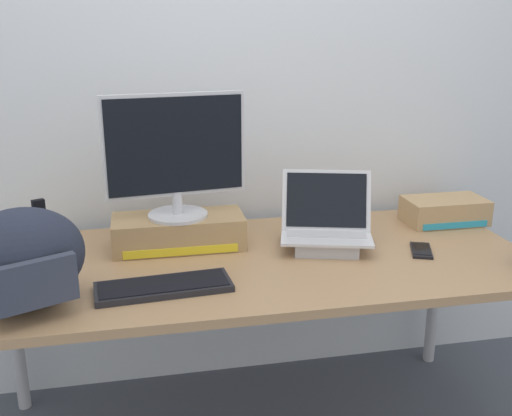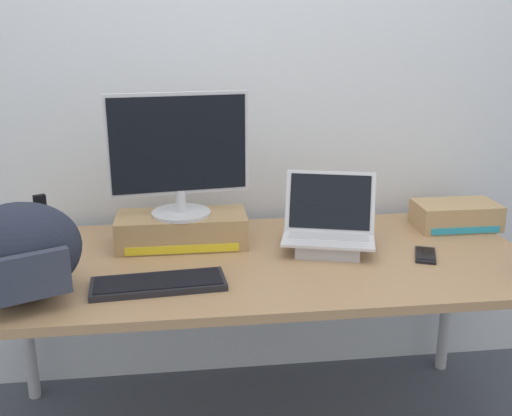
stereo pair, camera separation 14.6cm
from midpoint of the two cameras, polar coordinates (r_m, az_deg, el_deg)
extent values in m
cube|color=silver|center=(2.44, -4.24, 12.50)|extent=(7.00, 0.10, 2.60)
cube|color=#A87F56|center=(2.07, -2.02, -5.17)|extent=(1.90, 0.84, 0.03)
cylinder|color=#B2B2B7|center=(2.59, -23.54, -10.69)|extent=(0.05, 0.05, 0.70)
cylinder|color=#B2B2B7|center=(2.80, 15.26, -7.71)|extent=(0.05, 0.05, 0.70)
cube|color=#A88456|center=(2.18, -9.31, -2.25)|extent=(0.47, 0.20, 0.11)
cube|color=yellow|center=(2.09, -9.13, -4.15)|extent=(0.40, 0.00, 0.03)
cylinder|color=silver|center=(2.16, -9.39, -0.67)|extent=(0.21, 0.21, 0.01)
cylinder|color=silver|center=(2.14, -9.45, 0.51)|extent=(0.04, 0.04, 0.08)
cube|color=silver|center=(2.09, -9.73, 5.92)|extent=(0.49, 0.08, 0.36)
cube|color=black|center=(2.08, -9.68, 5.87)|extent=(0.47, 0.06, 0.33)
cube|color=#ADADB2|center=(2.15, 4.75, -3.33)|extent=(0.27, 0.25, 0.05)
cube|color=silver|center=(2.14, 4.77, -2.63)|extent=(0.37, 0.30, 0.01)
cube|color=#B7B7BC|center=(2.15, 4.77, -2.31)|extent=(0.30, 0.19, 0.00)
cube|color=silver|center=(2.17, 4.82, 0.72)|extent=(0.33, 0.17, 0.21)
cube|color=black|center=(2.16, 4.82, 0.73)|extent=(0.30, 0.15, 0.18)
cube|color=black|center=(1.86, -11.06, -7.44)|extent=(0.42, 0.18, 0.02)
cube|color=black|center=(1.85, -11.08, -7.12)|extent=(0.39, 0.16, 0.00)
ellipsoid|color=#232838|center=(1.82, -23.74, -4.49)|extent=(0.43, 0.36, 0.29)
cube|color=#333847|center=(1.72, -22.60, -6.77)|extent=(0.21, 0.12, 0.13)
cube|color=black|center=(1.96, -21.81, -2.35)|extent=(0.04, 0.03, 0.22)
cube|color=black|center=(2.18, 13.65, -3.98)|extent=(0.12, 0.16, 0.01)
cube|color=black|center=(2.18, 13.66, -3.84)|extent=(0.10, 0.13, 0.00)
sphere|color=#56B256|center=(2.13, -24.51, -4.14)|extent=(0.11, 0.11, 0.11)
sphere|color=black|center=(2.08, -24.31, -4.22)|extent=(0.02, 0.02, 0.02)
cube|color=tan|center=(2.50, 15.98, -0.26)|extent=(0.32, 0.18, 0.10)
cube|color=#2899BC|center=(2.44, 16.88, -1.62)|extent=(0.27, 0.00, 0.02)
camera|label=1|loc=(0.07, -92.08, -0.65)|focal=41.93mm
camera|label=2|loc=(0.07, 87.92, 0.65)|focal=41.93mm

